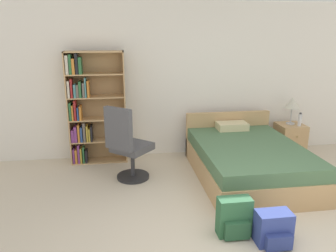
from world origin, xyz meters
TOP-DOWN VIEW (x-y plane):
  - wall_back at (0.00, 3.23)m, footprint 9.00×0.06m
  - bookshelf at (-1.84, 2.99)m, footprint 0.91×0.29m
  - bed at (0.49, 2.05)m, footprint 1.47×2.06m
  - office_chair at (-1.27, 2.16)m, footprint 0.72×0.72m
  - nightstand at (1.63, 2.89)m, footprint 0.45×0.47m
  - table_lamp at (1.62, 2.92)m, footprint 0.26×0.26m
  - water_bottle at (1.71, 2.78)m, footprint 0.06×0.06m
  - backpack_blue at (0.16, 0.44)m, footprint 0.36×0.28m
  - backpack_green at (-0.19, 0.64)m, footprint 0.35×0.23m

SIDE VIEW (x-z plane):
  - backpack_blue at x=0.16m, z-range -0.01..0.34m
  - backpack_green at x=-0.19m, z-range -0.01..0.42m
  - nightstand at x=1.63m, z-range 0.00..0.53m
  - bed at x=0.49m, z-range -0.12..0.66m
  - office_chair at x=-1.27m, z-range -0.03..1.09m
  - water_bottle at x=1.71m, z-range 0.53..0.76m
  - table_lamp at x=1.62m, z-range 0.67..1.14m
  - bookshelf at x=-1.84m, z-range 0.00..1.82m
  - wall_back at x=0.00m, z-range 0.00..2.60m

